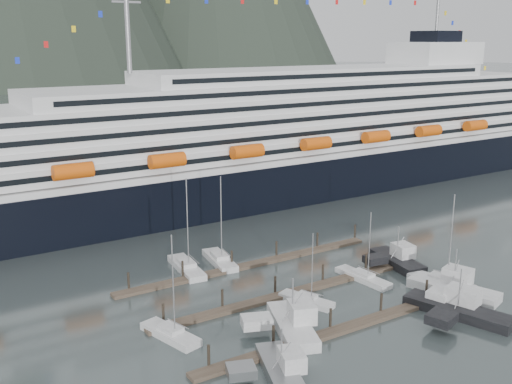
% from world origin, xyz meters
% --- Properties ---
extents(ground, '(1600.00, 1600.00, 0.00)m').
position_xyz_m(ground, '(0.00, 0.00, 0.00)').
color(ground, '#3F4A4A').
rests_on(ground, ground).
extents(cruise_ship, '(210.00, 30.40, 50.30)m').
position_xyz_m(cruise_ship, '(30.03, 54.94, 12.04)').
color(cruise_ship, black).
rests_on(cruise_ship, ground).
extents(dock_near, '(48.18, 2.28, 3.20)m').
position_xyz_m(dock_near, '(-4.93, -9.95, 0.31)').
color(dock_near, '#41352A').
rests_on(dock_near, ground).
extents(dock_mid, '(48.18, 2.28, 3.20)m').
position_xyz_m(dock_mid, '(-4.93, 3.05, 0.31)').
color(dock_mid, '#41352A').
rests_on(dock_mid, ground).
extents(dock_far, '(48.18, 2.28, 3.20)m').
position_xyz_m(dock_far, '(-4.93, 16.05, 0.31)').
color(dock_far, '#41352A').
rests_on(dock_far, ground).
extents(sailboat_a, '(4.98, 9.70, 14.57)m').
position_xyz_m(sailboat_a, '(-26.72, 0.27, 0.44)').
color(sailboat_a, '#B8B8B8').
rests_on(sailboat_a, ground).
extents(sailboat_c, '(5.18, 8.61, 11.18)m').
position_xyz_m(sailboat_c, '(-5.74, -0.68, 0.39)').
color(sailboat_c, '#B8B8B8').
rests_on(sailboat_c, ground).
extents(sailboat_d, '(3.29, 10.36, 11.90)m').
position_xyz_m(sailboat_d, '(6.95, 1.37, 0.40)').
color(sailboat_d, '#B8B8B8').
rests_on(sailboat_d, ground).
extents(sailboat_e, '(4.16, 11.59, 16.46)m').
position_xyz_m(sailboat_e, '(-14.96, 19.99, 0.45)').
color(sailboat_e, '#B8B8B8').
rests_on(sailboat_e, ground).
extents(sailboat_f, '(4.55, 10.67, 15.99)m').
position_xyz_m(sailboat_f, '(-8.70, 19.99, 0.46)').
color(sailboat_f, '#B8B8B8').
rests_on(sailboat_f, ground).
extents(sailboat_h, '(5.65, 10.59, 15.35)m').
position_xyz_m(sailboat_h, '(15.74, -6.69, 0.45)').
color(sailboat_h, '#B8B8B8').
rests_on(sailboat_h, ground).
extents(trawler_a, '(9.87, 12.54, 6.64)m').
position_xyz_m(trawler_a, '(-20.13, -14.95, 0.86)').
color(trawler_a, gray).
rests_on(trawler_a, ground).
extents(trawler_b, '(10.88, 13.17, 8.19)m').
position_xyz_m(trawler_b, '(-12.59, -6.50, 1.00)').
color(trawler_b, '#B8B8B8').
rests_on(trawler_b, ground).
extents(trawler_c, '(11.64, 15.27, 7.59)m').
position_xyz_m(trawler_c, '(9.45, -15.05, 0.95)').
color(trawler_c, black).
rests_on(trawler_c, ground).
extents(trawler_d, '(11.00, 13.84, 7.94)m').
position_xyz_m(trawler_d, '(14.59, -9.96, 0.98)').
color(trawler_d, '#B8B8B8').
rests_on(trawler_d, ground).
extents(trawler_e, '(9.13, 11.96, 7.50)m').
position_xyz_m(trawler_e, '(16.14, 3.34, 0.94)').
color(trawler_e, black).
rests_on(trawler_e, ground).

